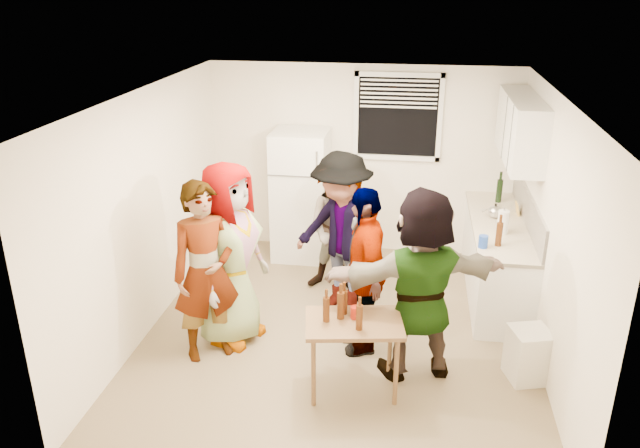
% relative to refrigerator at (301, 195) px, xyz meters
% --- Properties ---
extents(room, '(4.00, 4.50, 2.50)m').
position_rel_refrigerator_xyz_m(room, '(0.75, -1.88, -0.85)').
color(room, white).
rests_on(room, ground).
extents(window, '(1.12, 0.10, 1.06)m').
position_rel_refrigerator_xyz_m(window, '(1.20, 0.33, 1.00)').
color(window, white).
rests_on(window, room).
extents(refrigerator, '(0.70, 0.70, 1.70)m').
position_rel_refrigerator_xyz_m(refrigerator, '(0.00, 0.00, 0.00)').
color(refrigerator, white).
rests_on(refrigerator, ground).
extents(counter_lower, '(0.60, 2.20, 0.86)m').
position_rel_refrigerator_xyz_m(counter_lower, '(2.45, -0.73, -0.42)').
color(counter_lower, white).
rests_on(counter_lower, ground).
extents(countertop, '(0.64, 2.22, 0.04)m').
position_rel_refrigerator_xyz_m(countertop, '(2.45, -0.73, 0.03)').
color(countertop, beige).
rests_on(countertop, counter_lower).
extents(backsplash, '(0.03, 2.20, 0.36)m').
position_rel_refrigerator_xyz_m(backsplash, '(2.74, -0.73, 0.23)').
color(backsplash, '#B6AFA7').
rests_on(backsplash, countertop).
extents(upper_cabinets, '(0.34, 1.60, 0.70)m').
position_rel_refrigerator_xyz_m(upper_cabinets, '(2.58, -0.53, 1.10)').
color(upper_cabinets, white).
rests_on(upper_cabinets, room).
extents(kettle, '(0.23, 0.19, 0.18)m').
position_rel_refrigerator_xyz_m(kettle, '(2.40, -0.57, 0.05)').
color(kettle, silver).
rests_on(kettle, countertop).
extents(paper_towel, '(0.12, 0.12, 0.26)m').
position_rel_refrigerator_xyz_m(paper_towel, '(2.43, -1.05, 0.05)').
color(paper_towel, white).
rests_on(paper_towel, countertop).
extents(wine_bottle, '(0.07, 0.07, 0.29)m').
position_rel_refrigerator_xyz_m(wine_bottle, '(2.50, -0.01, 0.05)').
color(wine_bottle, black).
rests_on(wine_bottle, countertop).
extents(beer_bottle_counter, '(0.07, 0.07, 0.25)m').
position_rel_refrigerator_xyz_m(beer_bottle_counter, '(2.35, -1.40, 0.05)').
color(beer_bottle_counter, '#47230C').
rests_on(beer_bottle_counter, countertop).
extents(blue_cup, '(0.10, 0.10, 0.13)m').
position_rel_refrigerator_xyz_m(blue_cup, '(2.19, -1.47, 0.05)').
color(blue_cup, '#2045B1').
rests_on(blue_cup, countertop).
extents(picture_frame, '(0.02, 0.17, 0.14)m').
position_rel_refrigerator_xyz_m(picture_frame, '(2.67, -0.42, 0.12)').
color(picture_frame, '#EFBB50').
rests_on(picture_frame, countertop).
extents(trash_bin, '(0.43, 0.43, 0.51)m').
position_rel_refrigerator_xyz_m(trash_bin, '(2.59, -2.42, -0.60)').
color(trash_bin, silver).
rests_on(trash_bin, ground).
extents(serving_table, '(0.93, 0.70, 0.71)m').
position_rel_refrigerator_xyz_m(serving_table, '(1.00, -2.85, -0.85)').
color(serving_table, brown).
rests_on(serving_table, ground).
extents(beer_bottle_table, '(0.07, 0.07, 0.25)m').
position_rel_refrigerator_xyz_m(beer_bottle_table, '(0.87, -2.81, -0.14)').
color(beer_bottle_table, '#47230C').
rests_on(beer_bottle_table, serving_table).
extents(red_cup, '(0.08, 0.08, 0.11)m').
position_rel_refrigerator_xyz_m(red_cup, '(1.00, -2.79, -0.14)').
color(red_cup, '#A31D0D').
rests_on(red_cup, serving_table).
extents(guest_grey, '(2.10, 1.54, 0.60)m').
position_rel_refrigerator_xyz_m(guest_grey, '(-0.32, -2.15, -0.85)').
color(guest_grey, gray).
rests_on(guest_grey, ground).
extents(guest_stripe, '(1.56, 1.85, 0.43)m').
position_rel_refrigerator_xyz_m(guest_stripe, '(-0.46, -2.47, -0.85)').
color(guest_stripe, '#141933').
rests_on(guest_stripe, ground).
extents(guest_back_left, '(0.87, 1.61, 0.59)m').
position_rel_refrigerator_xyz_m(guest_back_left, '(0.62, -0.90, -0.85)').
color(guest_back_left, brown).
rests_on(guest_back_left, ground).
extents(guest_back_right, '(1.93, 2.16, 0.68)m').
position_rel_refrigerator_xyz_m(guest_back_right, '(0.70, -1.33, -0.85)').
color(guest_back_right, '#46464B').
rests_on(guest_back_right, ground).
extents(guest_black, '(1.92, 1.45, 0.42)m').
position_rel_refrigerator_xyz_m(guest_black, '(1.02, -2.11, -0.85)').
color(guest_black, black).
rests_on(guest_black, ground).
extents(guest_orange, '(2.20, 2.28, 0.54)m').
position_rel_refrigerator_xyz_m(guest_orange, '(1.56, -2.47, -0.85)').
color(guest_orange, '#C36B4D').
rests_on(guest_orange, ground).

